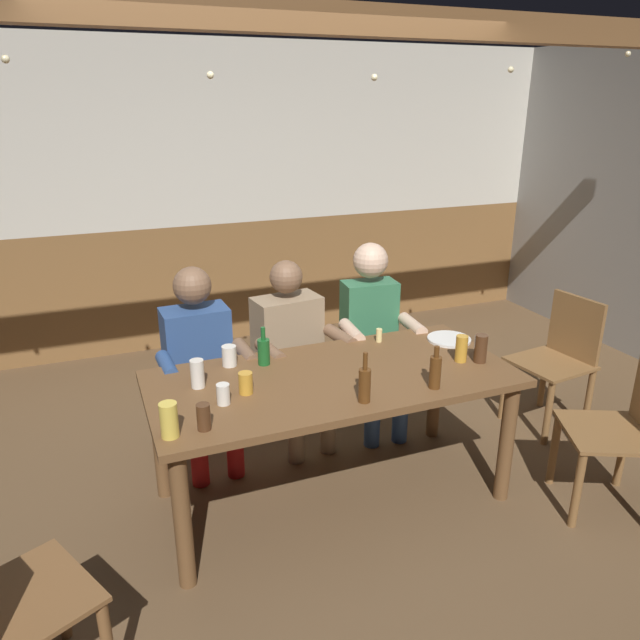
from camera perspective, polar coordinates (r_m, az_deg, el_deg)
ground_plane at (r=3.42m, az=2.19°, el=-17.60°), size 7.59×7.59×0.00m
back_wall_upper at (r=5.34m, az=-10.07°, el=16.88°), size 6.33×0.12×1.48m
back_wall_wainscot at (r=5.55m, az=-9.28°, el=3.60°), size 6.33×0.12×1.07m
ceiling_beam at (r=3.39m, az=-2.62°, el=26.67°), size 5.69×0.14×0.16m
dining_table at (r=3.19m, az=1.23°, el=-6.85°), size 1.90×0.88×0.74m
person_0 at (r=3.62m, az=-11.24°, el=-3.49°), size 0.53×0.53×1.19m
person_1 at (r=3.76m, az=-2.64°, el=-2.35°), size 0.58×0.57×1.18m
person_2 at (r=3.94m, az=5.03°, el=-0.91°), size 0.51×0.53×1.24m
chair_empty_near_right at (r=3.58m, az=26.83°, el=-9.11°), size 0.58×0.58×0.88m
chair_empty_near_left at (r=4.33m, az=21.65°, el=-3.30°), size 0.49×0.49×0.88m
table_candle at (r=3.58m, az=5.59°, el=-1.45°), size 0.04×0.04×0.08m
plate_0 at (r=3.67m, az=12.08°, el=-1.78°), size 0.26×0.26×0.01m
bottle_0 at (r=3.04m, az=10.83°, el=-4.76°), size 0.06×0.06×0.22m
bottle_1 at (r=2.86m, az=4.23°, el=-6.04°), size 0.06×0.06×0.25m
bottle_2 at (r=3.26m, az=-5.34°, el=-2.91°), size 0.07×0.07×0.21m
pint_glass_0 at (r=3.37m, az=13.20°, el=-2.65°), size 0.07×0.07×0.15m
pint_glass_1 at (r=3.06m, az=-11.50°, el=-4.98°), size 0.07×0.07×0.15m
pint_glass_2 at (r=2.68m, az=-10.93°, el=-8.98°), size 0.06×0.06×0.12m
pint_glass_3 at (r=2.97m, az=-7.03°, el=-5.93°), size 0.07×0.07×0.11m
pint_glass_4 at (r=2.88m, az=-9.12°, el=-6.93°), size 0.06×0.06×0.10m
pint_glass_5 at (r=3.39m, az=14.93°, el=-2.62°), size 0.07×0.07×0.16m
pint_glass_6 at (r=2.65m, az=-14.06°, el=-9.15°), size 0.08×0.08×0.16m
pint_glass_7 at (r=3.28m, az=-8.56°, el=-3.36°), size 0.08×0.08×0.11m
string_lights at (r=3.32m, az=-2.25°, el=23.21°), size 4.47×0.04×0.19m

